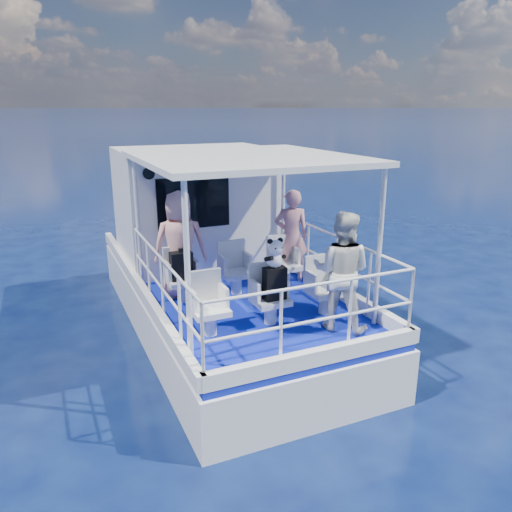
{
  "coord_description": "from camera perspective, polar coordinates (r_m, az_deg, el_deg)",
  "views": [
    {
      "loc": [
        -2.83,
        -6.98,
        3.86
      ],
      "look_at": [
        0.09,
        -0.4,
        1.69
      ],
      "focal_mm": 35.0,
      "sensor_mm": 36.0,
      "label": 1
    }
  ],
  "objects": [
    {
      "name": "hull",
      "position": [
        9.31,
        -4.03,
        -7.79
      ],
      "size": [
        3.0,
        7.0,
        1.6
      ],
      "primitive_type": "cube",
      "color": "white",
      "rests_on": "ground"
    },
    {
      "name": "seat_center_aft",
      "position": [
        7.09,
        1.65,
        -6.26
      ],
      "size": [
        0.48,
        0.46,
        0.38
      ],
      "primitive_type": "cube",
      "color": "silver",
      "rests_on": "deck"
    },
    {
      "name": "seat_stbd_fwd",
      "position": [
        8.56,
        3.34,
        -2.18
      ],
      "size": [
        0.48,
        0.46,
        0.38
      ],
      "primitive_type": "cube",
      "color": "silver",
      "rests_on": "deck"
    },
    {
      "name": "compact_camera",
      "position": [
        7.7,
        -8.5,
        0.67
      ],
      "size": [
        0.1,
        0.06,
        0.06
      ],
      "primitive_type": "cube",
      "color": "black",
      "rests_on": "backpack_port"
    },
    {
      "name": "passenger_stbd_fwd",
      "position": [
        8.66,
        4.06,
        2.32
      ],
      "size": [
        0.69,
        0.58,
        1.62
      ],
      "primitive_type": "imported",
      "rotation": [
        0.0,
        0.0,
        2.76
      ],
      "color": "#CA8388",
      "rests_on": "deck"
    },
    {
      "name": "panda",
      "position": [
        6.8,
        2.2,
        0.35
      ],
      "size": [
        0.26,
        0.22,
        0.41
      ],
      "primitive_type": null,
      "color": "white",
      "rests_on": "backpack_center"
    },
    {
      "name": "canopy",
      "position": [
        7.39,
        -1.28,
        11.14
      ],
      "size": [
        3.0,
        3.2,
        0.08
      ],
      "primitive_type": "cube",
      "color": "white",
      "rests_on": "cabin"
    },
    {
      "name": "canopy_posts",
      "position": [
        7.54,
        -1.08,
        2.45
      ],
      "size": [
        2.77,
        2.97,
        2.2
      ],
      "color": "white",
      "rests_on": "deck"
    },
    {
      "name": "seat_port_aft",
      "position": [
        6.79,
        -5.28,
        -7.44
      ],
      "size": [
        0.48,
        0.46,
        0.38
      ],
      "primitive_type": "cube",
      "color": "silver",
      "rests_on": "deck"
    },
    {
      "name": "cabin",
      "position": [
        9.88,
        -6.87,
        5.78
      ],
      "size": [
        2.85,
        2.0,
        2.2
      ],
      "primitive_type": "cube",
      "color": "white",
      "rests_on": "deck"
    },
    {
      "name": "passenger_stbd_aft",
      "position": [
        6.82,
        9.72,
        -1.75
      ],
      "size": [
        1.01,
        1.01,
        1.65
      ],
      "primitive_type": "imported",
      "rotation": [
        0.0,
        0.0,
        2.35
      ],
      "color": "silver",
      "rests_on": "deck"
    },
    {
      "name": "ground",
      "position": [
        8.47,
        -1.67,
        -10.38
      ],
      "size": [
        2000.0,
        2000.0,
        0.0
      ],
      "primitive_type": "plane",
      "color": "#07113A",
      "rests_on": "ground"
    },
    {
      "name": "seat_port_fwd",
      "position": [
        7.94,
        -8.33,
        -3.87
      ],
      "size": [
        0.48,
        0.46,
        0.38
      ],
      "primitive_type": "cube",
      "color": "silver",
      "rests_on": "deck"
    },
    {
      "name": "backpack_port",
      "position": [
        7.77,
        -8.54,
        -1.12
      ],
      "size": [
        0.34,
        0.19,
        0.44
      ],
      "primitive_type": "cube",
      "color": "black",
      "rests_on": "seat_port_fwd"
    },
    {
      "name": "backpack_center",
      "position": [
        6.91,
        2.13,
        -3.14
      ],
      "size": [
        0.31,
        0.17,
        0.46
      ],
      "primitive_type": "cube",
      "color": "black",
      "rests_on": "seat_center_aft"
    },
    {
      "name": "seat_center_fwd",
      "position": [
        8.2,
        -2.27,
        -3.01
      ],
      "size": [
        0.48,
        0.46,
        0.38
      ],
      "primitive_type": "cube",
      "color": "silver",
      "rests_on": "deck"
    },
    {
      "name": "seat_stbd_aft",
      "position": [
        7.5,
        7.89,
        -5.11
      ],
      "size": [
        0.48,
        0.46,
        0.38
      ],
      "primitive_type": "cube",
      "color": "silver",
      "rests_on": "deck"
    },
    {
      "name": "railings",
      "position": [
        7.43,
        -0.08,
        -2.61
      ],
      "size": [
        2.84,
        3.59,
        1.0
      ],
      "primitive_type": null,
      "color": "white",
      "rests_on": "deck"
    },
    {
      "name": "deck",
      "position": [
        8.99,
        -4.14,
        -2.86
      ],
      "size": [
        2.9,
        6.9,
        0.1
      ],
      "primitive_type": "cube",
      "color": "#0B189E",
      "rests_on": "hull"
    },
    {
      "name": "passenger_port_fwd",
      "position": [
        7.96,
        -8.65,
        1.26
      ],
      "size": [
        0.74,
        0.61,
        1.72
      ],
      "primitive_type": "imported",
      "rotation": [
        0.0,
        0.0,
        2.87
      ],
      "color": "#E5A094",
      "rests_on": "deck"
    }
  ]
}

